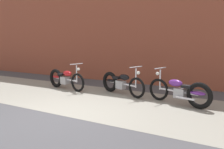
% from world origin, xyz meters
% --- Properties ---
extents(ground_plane, '(80.00, 80.00, 0.00)m').
position_xyz_m(ground_plane, '(0.00, 0.00, 0.00)').
color(ground_plane, '#47474C').
extents(sidewalk_slab, '(36.00, 3.50, 0.01)m').
position_xyz_m(sidewalk_slab, '(0.00, 1.75, 0.00)').
color(sidewalk_slab, gray).
rests_on(sidewalk_slab, ground).
extents(brick_building_wall, '(36.00, 0.50, 5.60)m').
position_xyz_m(brick_building_wall, '(0.00, 5.20, 2.80)').
color(brick_building_wall, brown).
rests_on(brick_building_wall, ground).
extents(motorcycle_red, '(1.99, 0.70, 1.03)m').
position_xyz_m(motorcycle_red, '(-2.06, 2.54, 0.40)').
color(motorcycle_red, black).
rests_on(motorcycle_red, ground).
extents(motorcycle_black, '(1.93, 0.87, 1.03)m').
position_xyz_m(motorcycle_black, '(0.22, 2.81, 0.40)').
color(motorcycle_black, black).
rests_on(motorcycle_black, ground).
extents(motorcycle_purple, '(1.95, 0.81, 1.03)m').
position_xyz_m(motorcycle_purple, '(2.45, 2.41, 0.40)').
color(motorcycle_purple, black).
rests_on(motorcycle_purple, ground).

